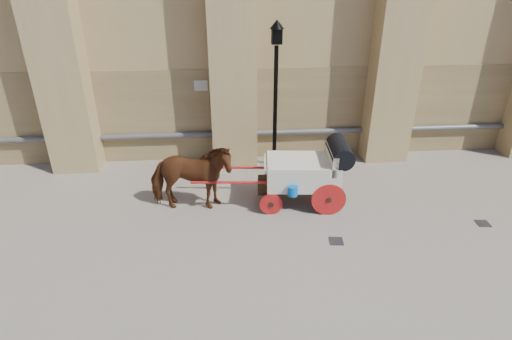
{
  "coord_description": "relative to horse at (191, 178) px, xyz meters",
  "views": [
    {
      "loc": [
        -1.3,
        -8.48,
        5.57
      ],
      "look_at": [
        -0.54,
        0.78,
        1.05
      ],
      "focal_mm": 28.0,
      "sensor_mm": 36.0,
      "label": 1
    }
  ],
  "objects": [
    {
      "name": "ground",
      "position": [
        2.22,
        -0.73,
        -0.92
      ],
      "size": [
        90.0,
        90.0,
        0.0
      ],
      "primitive_type": "plane",
      "color": "slate",
      "rests_on": "ground"
    },
    {
      "name": "horse",
      "position": [
        0.0,
        0.0,
        0.0
      ],
      "size": [
        2.25,
        1.14,
        1.84
      ],
      "primitive_type": "imported",
      "rotation": [
        0.0,
        0.0,
        1.5
      ],
      "color": "brown",
      "rests_on": "ground"
    },
    {
      "name": "carriage",
      "position": [
        3.06,
        0.07,
        0.05
      ],
      "size": [
        4.18,
        1.52,
        1.8
      ],
      "rotation": [
        0.0,
        0.0,
        -0.09
      ],
      "color": "black",
      "rests_on": "ground"
    },
    {
      "name": "street_lamp",
      "position": [
        2.48,
        2.51,
        1.48
      ],
      "size": [
        0.42,
        0.42,
        4.5
      ],
      "color": "black",
      "rests_on": "ground"
    },
    {
      "name": "drain_grate_near",
      "position": [
        3.42,
        -1.75,
        -0.91
      ],
      "size": [
        0.36,
        0.36,
        0.01
      ],
      "primitive_type": "cube",
      "rotation": [
        0.0,
        0.0,
        -0.12
      ],
      "color": "black",
      "rests_on": "ground"
    },
    {
      "name": "drain_grate_far",
      "position": [
        7.28,
        -1.32,
        -0.91
      ],
      "size": [
        0.35,
        0.35,
        0.01
      ],
      "primitive_type": "cube",
      "rotation": [
        0.0,
        0.0,
        -0.11
      ],
      "color": "black",
      "rests_on": "ground"
    }
  ]
}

